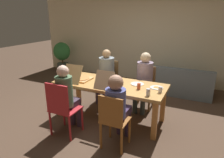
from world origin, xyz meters
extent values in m
plane|color=brown|center=(0.00, 0.00, 0.00)|extent=(20.00, 20.00, 0.00)
cube|color=beige|center=(0.00, 2.76, 1.41)|extent=(7.62, 0.12, 2.81)
cube|color=tan|center=(0.00, 0.00, 0.72)|extent=(2.14, 0.85, 0.05)
cube|color=#CF8743|center=(-0.98, -0.34, 0.35)|extent=(0.08, 0.08, 0.69)
cube|color=#CF8743|center=(0.98, -0.34, 0.35)|extent=(0.08, 0.08, 0.69)
cube|color=#CF8743|center=(-0.98, 0.34, 0.35)|extent=(0.08, 0.08, 0.69)
cube|color=#CF8743|center=(0.98, 0.34, 0.35)|extent=(0.08, 0.08, 0.69)
cylinder|color=brown|center=(0.64, 0.59, 0.22)|extent=(0.04, 0.04, 0.45)
cylinder|color=brown|center=(0.30, 0.59, 0.22)|extent=(0.04, 0.04, 0.45)
cylinder|color=brown|center=(0.64, 0.92, 0.22)|extent=(0.04, 0.04, 0.45)
cylinder|color=brown|center=(0.30, 0.92, 0.22)|extent=(0.04, 0.04, 0.45)
cube|color=brown|center=(0.47, 0.75, 0.46)|extent=(0.40, 0.39, 0.02)
cube|color=brown|center=(0.47, 0.93, 0.70)|extent=(0.38, 0.03, 0.45)
cylinder|color=#343E3B|center=(0.55, 0.42, 0.23)|extent=(0.10, 0.10, 0.47)
cylinder|color=#343E3B|center=(0.38, 0.42, 0.23)|extent=(0.10, 0.10, 0.47)
cube|color=#343E3B|center=(0.47, 0.58, 0.52)|extent=(0.31, 0.35, 0.11)
cylinder|color=gray|center=(0.47, 0.75, 0.78)|extent=(0.34, 0.34, 0.52)
sphere|color=beige|center=(0.47, 0.75, 1.14)|extent=(0.22, 0.22, 0.22)
cylinder|color=#9C5E29|center=(0.29, -0.60, 0.22)|extent=(0.04, 0.04, 0.45)
cylinder|color=#9C5E29|center=(0.64, -0.60, 0.22)|extent=(0.04, 0.04, 0.45)
cylinder|color=#9C5E29|center=(0.29, -0.92, 0.22)|extent=(0.04, 0.04, 0.45)
cylinder|color=#9C5E29|center=(0.64, -0.92, 0.22)|extent=(0.04, 0.04, 0.45)
cube|color=#9C5E29|center=(0.47, -0.76, 0.46)|extent=(0.40, 0.38, 0.02)
cube|color=#9C5E29|center=(0.47, -0.94, 0.69)|extent=(0.38, 0.03, 0.43)
cylinder|color=#3C2B47|center=(0.39, -0.42, 0.23)|extent=(0.10, 0.10, 0.47)
cylinder|color=#3C2B47|center=(0.54, -0.42, 0.23)|extent=(0.10, 0.10, 0.47)
cube|color=#3C2B47|center=(0.47, -0.58, 0.52)|extent=(0.28, 0.36, 0.11)
cylinder|color=#50579D|center=(0.47, -0.76, 0.74)|extent=(0.31, 0.31, 0.44)
sphere|color=tan|center=(0.47, -0.76, 1.07)|extent=(0.23, 0.23, 0.23)
cylinder|color=brown|center=(-0.27, 0.57, 0.22)|extent=(0.05, 0.05, 0.45)
cylinder|color=brown|center=(-0.64, 0.57, 0.22)|extent=(0.05, 0.05, 0.45)
cylinder|color=brown|center=(-0.27, 0.95, 0.22)|extent=(0.05, 0.05, 0.45)
cylinder|color=brown|center=(-0.64, 0.95, 0.22)|extent=(0.05, 0.05, 0.45)
cube|color=brown|center=(-0.45, 0.76, 0.46)|extent=(0.43, 0.45, 0.02)
cube|color=brown|center=(-0.45, 0.97, 0.71)|extent=(0.41, 0.03, 0.48)
cylinder|color=#42354D|center=(-0.37, 0.49, 0.23)|extent=(0.10, 0.10, 0.47)
cylinder|color=#42354D|center=(-0.54, 0.49, 0.23)|extent=(0.10, 0.10, 0.47)
cube|color=#42354D|center=(-0.45, 0.62, 0.52)|extent=(0.32, 0.29, 0.11)
cylinder|color=gray|center=(-0.45, 0.76, 0.79)|extent=(0.36, 0.36, 0.54)
sphere|color=tan|center=(-0.45, 0.76, 1.14)|extent=(0.20, 0.20, 0.20)
cylinder|color=red|center=(-0.66, -0.61, 0.22)|extent=(0.04, 0.04, 0.45)
cylinder|color=red|center=(-0.25, -0.61, 0.22)|extent=(0.04, 0.04, 0.45)
cylinder|color=red|center=(-0.66, -0.97, 0.22)|extent=(0.04, 0.04, 0.45)
cylinder|color=red|center=(-0.25, -0.97, 0.22)|extent=(0.04, 0.04, 0.45)
cube|color=red|center=(-0.45, -0.79, 0.46)|extent=(0.46, 0.41, 0.02)
cube|color=red|center=(-0.45, -0.98, 0.72)|extent=(0.44, 0.03, 0.50)
cylinder|color=#413243|center=(-0.52, -0.52, 0.23)|extent=(0.10, 0.10, 0.47)
cylinder|color=#413243|center=(-0.38, -0.52, 0.23)|extent=(0.10, 0.10, 0.47)
cube|color=#413243|center=(-0.45, -0.65, 0.52)|extent=(0.25, 0.29, 0.11)
cylinder|color=#506F4F|center=(-0.45, -0.79, 0.78)|extent=(0.28, 0.28, 0.52)
sphere|color=beige|center=(-0.45, -0.79, 1.13)|extent=(0.20, 0.20, 0.20)
cube|color=tan|center=(0.08, -0.14, 0.76)|extent=(0.34, 0.34, 0.03)
cylinder|color=orange|center=(0.08, -0.14, 0.78)|extent=(0.30, 0.30, 0.01)
cube|color=tan|center=(0.08, -0.38, 0.93)|extent=(0.34, 0.16, 0.31)
cube|color=tan|center=(-0.61, -0.06, 0.76)|extent=(0.38, 0.38, 0.03)
cylinder|color=#C88144|center=(-0.61, -0.06, 0.78)|extent=(0.33, 0.33, 0.01)
cube|color=tan|center=(-0.61, -0.34, 0.94)|extent=(0.38, 0.19, 0.33)
cylinder|color=white|center=(0.88, 0.12, 0.75)|extent=(0.24, 0.24, 0.01)
cone|color=gold|center=(0.88, 0.12, 0.77)|extent=(0.11, 0.11, 0.02)
cylinder|color=white|center=(-0.11, 0.25, 0.75)|extent=(0.20, 0.20, 0.01)
cone|color=#BE7A45|center=(-0.11, 0.25, 0.77)|extent=(0.12, 0.12, 0.02)
cylinder|color=white|center=(0.50, 0.16, 0.75)|extent=(0.25, 0.25, 0.01)
cylinder|color=#BA462B|center=(0.60, -0.07, 0.80)|extent=(0.06, 0.06, 0.11)
cylinder|color=silver|center=(0.98, -0.07, 0.80)|extent=(0.06, 0.06, 0.10)
cylinder|color=#B04A34|center=(-0.91, 0.31, 0.81)|extent=(0.08, 0.08, 0.13)
cylinder|color=silver|center=(0.83, -0.29, 0.81)|extent=(0.07, 0.07, 0.12)
cube|color=slate|center=(0.95, 2.02, 0.20)|extent=(1.86, 0.79, 0.40)
cube|color=slate|center=(0.95, 1.70, 0.57)|extent=(1.86, 0.16, 0.34)
cube|color=slate|center=(0.12, 2.02, 0.49)|extent=(0.20, 0.75, 0.18)
cube|color=slate|center=(1.78, 2.02, 0.49)|extent=(0.20, 0.75, 0.18)
cylinder|color=#515A55|center=(-2.97, 2.25, 0.17)|extent=(0.38, 0.38, 0.35)
cylinder|color=brown|center=(-2.97, 2.25, 0.44)|extent=(0.05, 0.05, 0.19)
ellipsoid|color=#348240|center=(-2.97, 2.25, 0.77)|extent=(0.57, 0.57, 0.63)
camera|label=1|loc=(1.58, -3.23, 2.00)|focal=31.87mm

